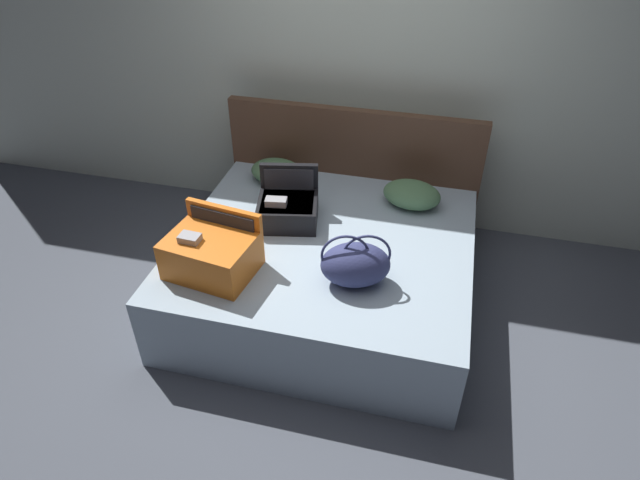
# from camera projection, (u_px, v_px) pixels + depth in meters

# --- Properties ---
(ground_plane) EXTENTS (12.00, 12.00, 0.00)m
(ground_plane) POSITION_uv_depth(u_px,v_px,m) (311.00, 338.00, 3.73)
(ground_plane) COLOR #4C515B
(back_wall) EXTENTS (8.00, 0.10, 2.60)m
(back_wall) POSITION_uv_depth(u_px,v_px,m) (363.00, 68.00, 4.24)
(back_wall) COLOR #B7C1B2
(back_wall) RESTS_ON ground
(bed) EXTENTS (1.98, 1.80, 0.54)m
(bed) POSITION_uv_depth(u_px,v_px,m) (325.00, 271.00, 3.88)
(bed) COLOR #99ADBC
(bed) RESTS_ON ground
(headboard) EXTENTS (2.02, 0.08, 1.09)m
(headboard) POSITION_uv_depth(u_px,v_px,m) (352.00, 173.00, 4.45)
(headboard) COLOR #4C3323
(headboard) RESTS_ON ground
(hard_case_large) EXTENTS (0.58, 0.48, 0.37)m
(hard_case_large) POSITION_uv_depth(u_px,v_px,m) (211.00, 252.00, 3.38)
(hard_case_large) COLOR #D16619
(hard_case_large) RESTS_ON bed
(hard_case_medium) EXTENTS (0.49, 0.47, 0.35)m
(hard_case_medium) POSITION_uv_depth(u_px,v_px,m) (288.00, 207.00, 3.85)
(hard_case_medium) COLOR black
(hard_case_medium) RESTS_ON bed
(duffel_bag) EXTENTS (0.49, 0.39, 0.36)m
(duffel_bag) POSITION_uv_depth(u_px,v_px,m) (355.00, 264.00, 3.29)
(duffel_bag) COLOR navy
(duffel_bag) RESTS_ON bed
(pillow_near_headboard) EXTENTS (0.46, 0.37, 0.17)m
(pillow_near_headboard) POSITION_uv_depth(u_px,v_px,m) (277.00, 172.00, 4.30)
(pillow_near_headboard) COLOR #4C724C
(pillow_near_headboard) RESTS_ON bed
(pillow_center_head) EXTENTS (0.46, 0.34, 0.20)m
(pillow_center_head) POSITION_uv_depth(u_px,v_px,m) (412.00, 195.00, 4.00)
(pillow_center_head) COLOR #4C724C
(pillow_center_head) RESTS_ON bed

